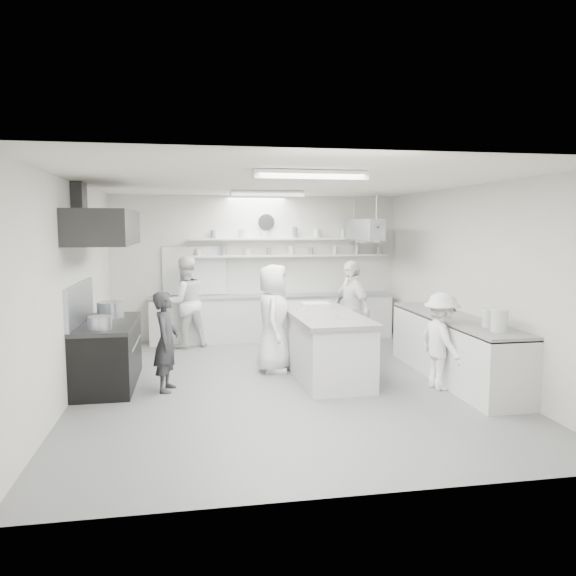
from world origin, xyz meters
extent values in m
cube|color=gray|center=(0.00, 0.00, -0.01)|extent=(6.00, 7.00, 0.02)
cube|color=silver|center=(0.00, 0.00, 3.01)|extent=(6.00, 7.00, 0.02)
cube|color=silver|center=(0.00, 3.50, 1.50)|extent=(6.00, 0.04, 3.00)
cube|color=silver|center=(0.00, -3.50, 1.50)|extent=(6.00, 0.04, 3.00)
cube|color=silver|center=(-3.00, 0.00, 1.50)|extent=(0.04, 7.00, 3.00)
cube|color=silver|center=(3.00, 0.00, 1.50)|extent=(0.04, 7.00, 3.00)
cube|color=black|center=(-2.60, 0.40, 0.45)|extent=(0.80, 1.80, 0.90)
cube|color=#2E2E30|center=(-2.60, 0.40, 2.35)|extent=(0.85, 2.00, 0.50)
cube|color=silver|center=(0.30, 3.20, 0.46)|extent=(5.00, 0.60, 0.92)
cube|color=silver|center=(0.70, 3.37, 1.75)|extent=(4.20, 0.26, 0.04)
cube|color=silver|center=(0.70, 3.37, 2.10)|extent=(4.20, 0.26, 0.04)
cube|color=black|center=(-1.30, 3.48, 1.45)|extent=(1.30, 0.04, 1.00)
cylinder|color=white|center=(0.20, 3.46, 2.45)|extent=(0.32, 0.05, 0.32)
cube|color=silver|center=(2.65, -0.20, 0.47)|extent=(0.74, 3.30, 0.94)
cube|color=#A7AEB8|center=(2.00, 2.40, 2.30)|extent=(0.30, 1.60, 0.40)
cube|color=silver|center=(0.00, -1.80, 2.94)|extent=(1.30, 0.25, 0.10)
cube|color=silver|center=(0.00, 1.80, 2.94)|extent=(1.30, 0.25, 0.10)
cube|color=silver|center=(0.69, 0.48, 0.48)|extent=(1.06, 2.63, 0.96)
cylinder|color=#A7AEB8|center=(-2.60, 0.77, 1.06)|extent=(0.40, 0.40, 0.29)
imported|color=#2E2E31|center=(-1.73, -0.04, 0.72)|extent=(0.44, 0.58, 1.45)
imported|color=white|center=(-1.50, 2.80, 0.89)|extent=(1.05, 0.94, 1.78)
imported|color=white|center=(-0.05, 0.75, 0.88)|extent=(0.72, 0.95, 1.76)
imported|color=white|center=(1.44, 1.34, 0.88)|extent=(0.70, 1.12, 1.77)
imported|color=white|center=(2.21, -0.64, 0.71)|extent=(0.62, 0.96, 1.42)
imported|color=#A7AEB8|center=(0.88, -0.14, 0.99)|extent=(0.29, 0.29, 0.06)
imported|color=silver|center=(0.40, 0.68, 0.99)|extent=(0.26, 0.26, 0.07)
imported|color=silver|center=(2.72, 0.30, 0.97)|extent=(0.30, 0.30, 0.06)
camera|label=1|loc=(-1.32, -7.89, 2.38)|focal=33.91mm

